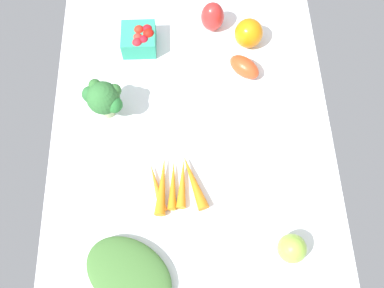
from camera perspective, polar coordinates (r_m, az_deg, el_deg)
The scene contains 9 objects.
tablecloth at distance 110.65cm, azimuth 0.00°, elevation -0.62°, with size 104.00×76.00×2.00cm, color white.
carrot_bunch at distance 104.83cm, azimuth -2.28°, elevation -5.52°, with size 16.39×16.27×2.96cm.
broccoli_head at distance 109.56cm, azimuth -12.19°, elevation 6.25°, with size 8.92×10.63×12.65cm.
roma_tomato at distance 119.62cm, azimuth 7.29°, elevation 10.55°, with size 9.58×5.30×5.30cm, color #D04720.
heirloom_tomato_green at distance 101.58cm, azimuth 13.72°, elevation -13.92°, with size 6.84×6.84×6.84cm, color #91C043.
berry_basket at distance 124.25cm, azimuth -7.24°, elevation 14.31°, with size 9.79×9.79×7.21cm.
bell_pepper_red at distance 127.05cm, azimuth 2.85°, elevation 17.25°, with size 6.84×6.84×9.45cm, color red.
leafy_greens_clump at distance 100.54cm, azimuth -8.77°, elevation -17.45°, with size 21.92×15.29×4.13cm, color #416F32.
bell_pepper_orange at distance 124.65cm, azimuth 7.88°, elevation 14.99°, with size 8.24×8.24×8.67cm, color orange.
Camera 1 is at (-42.76, 1.42, 103.04)cm, focal length 38.41 mm.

